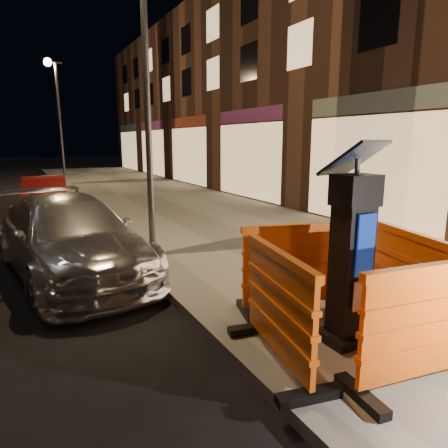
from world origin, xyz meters
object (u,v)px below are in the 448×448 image
barrier_bldgside (407,278)px  barrier_front (426,326)px  parking_kiosk (352,251)px  car_silver (73,274)px  car_red (47,214)px  barrier_back (296,268)px  barrier_kerbside (278,308)px

barrier_bldgside → barrier_front: bearing=149.3°
parking_kiosk → car_silver: 5.11m
car_silver → car_red: 6.69m
parking_kiosk → car_silver: size_ratio=0.44×
car_red → barrier_bldgside: bearing=-70.0°
barrier_back → car_silver: (-2.41, 3.39, -0.74)m
barrier_back → barrier_bldgside: (0.95, -0.95, 0.00)m
car_silver → barrier_front: bearing=-74.0°
parking_kiosk → barrier_bldgside: parking_kiosk is taller
car_red → barrier_front: bearing=-75.5°
barrier_kerbside → barrier_bldgside: size_ratio=1.00×
barrier_bldgside → parking_kiosk: bearing=104.3°
barrier_front → parking_kiosk: bearing=97.3°
barrier_bldgside → car_silver: 5.54m
parking_kiosk → car_red: 11.35m
parking_kiosk → barrier_back: parking_kiosk is taller
barrier_back → parking_kiosk: bearing=-74.7°
parking_kiosk → barrier_bldgside: (0.95, 0.00, -0.47)m
barrier_front → barrier_kerbside: size_ratio=1.00×
car_silver → car_red: (0.04, 6.69, 0.00)m
parking_kiosk → barrier_front: parking_kiosk is taller
car_silver → parking_kiosk: bearing=-69.5°
barrier_kerbside → car_silver: bearing=28.9°
barrier_front → barrier_bldgside: 1.34m
barrier_front → barrier_back: same height
parking_kiosk → barrier_kerbside: parking_kiosk is taller
barrier_back → car_silver: barrier_back is taller
parking_kiosk → barrier_front: (0.00, -0.95, -0.47)m
barrier_back → car_silver: bearing=140.8°
barrier_back → barrier_bldgside: size_ratio=1.00×
car_red → car_silver: bearing=-87.1°
barrier_kerbside → barrier_bldgside: 1.90m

